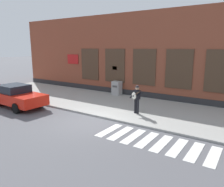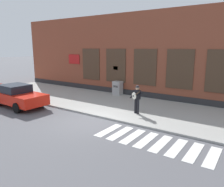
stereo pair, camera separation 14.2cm
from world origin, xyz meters
name	(u,v)px [view 2 (the right image)]	position (x,y,z in m)	size (l,w,h in m)	color
ground_plane	(89,122)	(0.00, 0.00, 0.00)	(160.00, 160.00, 0.00)	#56565B
sidewalk	(125,106)	(0.00, 3.86, 0.05)	(28.00, 5.99, 0.11)	#9E9E99
building_backdrop	(156,55)	(0.00, 8.85, 3.38)	(28.00, 4.06, 6.76)	brown
crosswalk	(153,142)	(4.05, -0.44, 0.01)	(5.20, 1.90, 0.01)	silver
red_car	(17,96)	(-6.10, -0.38, 0.77)	(4.66, 2.10, 1.53)	red
busker	(137,98)	(1.59, 2.55, 1.09)	(0.72, 0.66, 1.71)	black
utility_box	(118,88)	(-2.26, 6.40, 0.68)	(0.73, 0.64, 1.15)	#9E9E9E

